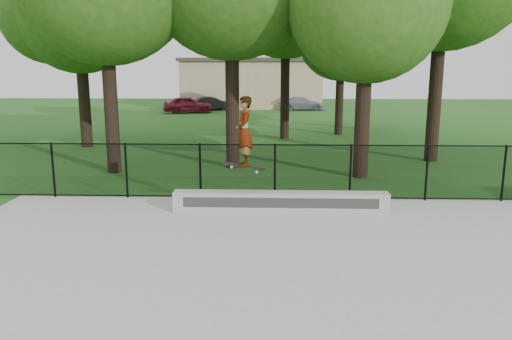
{
  "coord_description": "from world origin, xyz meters",
  "views": [
    {
      "loc": [
        -0.04,
        -7.09,
        3.54
      ],
      "look_at": [
        -0.44,
        4.2,
        1.2
      ],
      "focal_mm": 35.0,
      "sensor_mm": 36.0,
      "label": 1
    }
  ],
  "objects_px": {
    "skater_airborne": "(244,133)",
    "car_b": "(212,103)",
    "car_a": "(188,105)",
    "grind_ledge": "(280,202)",
    "car_c": "(302,104)"
  },
  "relations": [
    {
      "from": "car_a",
      "to": "car_b",
      "type": "distance_m",
      "value": 3.08
    },
    {
      "from": "car_a",
      "to": "skater_airborne",
      "type": "bearing_deg",
      "value": -179.58
    },
    {
      "from": "skater_airborne",
      "to": "car_b",
      "type": "bearing_deg",
      "value": 98.49
    },
    {
      "from": "skater_airborne",
      "to": "grind_ledge",
      "type": "bearing_deg",
      "value": 3.93
    },
    {
      "from": "grind_ledge",
      "to": "car_b",
      "type": "xyz_separation_m",
      "value": [
        -5.34,
        29.82,
        0.25
      ]
    },
    {
      "from": "car_c",
      "to": "skater_airborne",
      "type": "xyz_separation_m",
      "value": [
        -3.05,
        -30.18,
        1.48
      ]
    },
    {
      "from": "car_a",
      "to": "car_c",
      "type": "xyz_separation_m",
      "value": [
        9.09,
        2.94,
        -0.12
      ]
    },
    {
      "from": "car_a",
      "to": "skater_airborne",
      "type": "relative_size",
      "value": 2.08
    },
    {
      "from": "car_a",
      "to": "grind_ledge",
      "type": "bearing_deg",
      "value": -177.81
    },
    {
      "from": "skater_airborne",
      "to": "car_a",
      "type": "bearing_deg",
      "value": 102.49
    },
    {
      "from": "grind_ledge",
      "to": "car_c",
      "type": "bearing_deg",
      "value": 85.87
    },
    {
      "from": "car_a",
      "to": "car_c",
      "type": "bearing_deg",
      "value": -84.13
    },
    {
      "from": "car_a",
      "to": "skater_airborne",
      "type": "height_order",
      "value": "skater_airborne"
    },
    {
      "from": "car_b",
      "to": "car_c",
      "type": "height_order",
      "value": "car_b"
    },
    {
      "from": "car_a",
      "to": "car_b",
      "type": "xyz_separation_m",
      "value": [
        1.58,
        2.64,
        -0.09
      ]
    }
  ]
}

